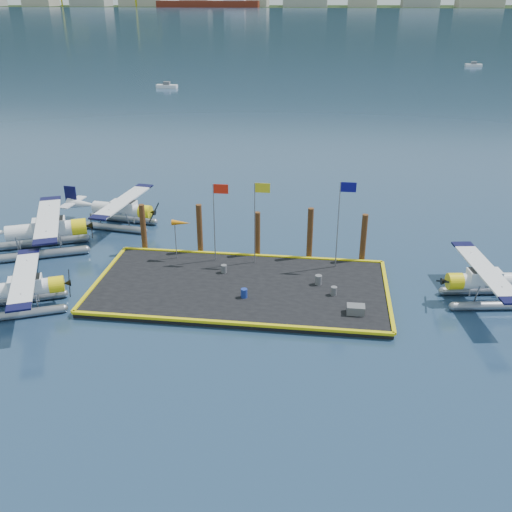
{
  "coord_description": "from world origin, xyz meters",
  "views": [
    {
      "loc": [
        5.5,
        -34.5,
        18.75
      ],
      "look_at": [
        0.83,
        2.0,
        1.76
      ],
      "focal_mm": 40.0,
      "sensor_mm": 36.0,
      "label": 1
    }
  ],
  "objects_px": {
    "seaplane_c": "(120,211)",
    "crate": "(356,309)",
    "piling_3": "(310,235)",
    "flagpole_yellow": "(257,211)",
    "drum_4": "(318,280)",
    "seaplane_d": "(489,283)",
    "windsock": "(181,224)",
    "piling_1": "(200,230)",
    "piling_2": "(257,236)",
    "drum_5": "(224,269)",
    "flagpole_red": "(217,211)",
    "flagpole_blue": "(342,212)",
    "drum_2": "(334,291)",
    "piling_4": "(363,240)",
    "drum_3": "(244,293)",
    "piling_0": "(143,229)",
    "seaplane_a": "(21,291)",
    "seaplane_b": "(44,232)"
  },
  "relations": [
    {
      "from": "drum_3",
      "to": "crate",
      "type": "bearing_deg",
      "value": -9.31
    },
    {
      "from": "seaplane_a",
      "to": "drum_3",
      "type": "xyz_separation_m",
      "value": [
        14.1,
        2.77,
        -0.67
      ]
    },
    {
      "from": "drum_5",
      "to": "crate",
      "type": "height_order",
      "value": "drum_5"
    },
    {
      "from": "drum_4",
      "to": "flagpole_blue",
      "type": "height_order",
      "value": "flagpole_blue"
    },
    {
      "from": "seaplane_d",
      "to": "drum_2",
      "type": "bearing_deg",
      "value": 86.95
    },
    {
      "from": "piling_3",
      "to": "flagpole_yellow",
      "type": "bearing_deg",
      "value": -157.15
    },
    {
      "from": "flagpole_yellow",
      "to": "crate",
      "type": "bearing_deg",
      "value": -43.27
    },
    {
      "from": "drum_5",
      "to": "windsock",
      "type": "height_order",
      "value": "windsock"
    },
    {
      "from": "seaplane_d",
      "to": "piling_3",
      "type": "height_order",
      "value": "piling_3"
    },
    {
      "from": "crate",
      "to": "piling_0",
      "type": "distance_m",
      "value": 18.3
    },
    {
      "from": "seaplane_a",
      "to": "seaplane_d",
      "type": "bearing_deg",
      "value": 75.92
    },
    {
      "from": "flagpole_red",
      "to": "flagpole_blue",
      "type": "xyz_separation_m",
      "value": [
        8.99,
        -0.0,
        0.29
      ]
    },
    {
      "from": "seaplane_b",
      "to": "drum_3",
      "type": "distance_m",
      "value": 17.93
    },
    {
      "from": "drum_3",
      "to": "piling_4",
      "type": "bearing_deg",
      "value": 41.45
    },
    {
      "from": "seaplane_a",
      "to": "piling_3",
      "type": "xyz_separation_m",
      "value": [
        18.1,
        9.84,
        0.77
      ]
    },
    {
      "from": "piling_3",
      "to": "drum_3",
      "type": "bearing_deg",
      "value": -119.51
    },
    {
      "from": "seaplane_d",
      "to": "piling_2",
      "type": "bearing_deg",
      "value": 63.93
    },
    {
      "from": "flagpole_red",
      "to": "piling_2",
      "type": "bearing_deg",
      "value": 29.8
    },
    {
      "from": "drum_2",
      "to": "seaplane_a",
      "type": "bearing_deg",
      "value": -169.03
    },
    {
      "from": "seaplane_c",
      "to": "piling_2",
      "type": "bearing_deg",
      "value": 75.76
    },
    {
      "from": "drum_2",
      "to": "drum_5",
      "type": "distance_m",
      "value": 8.24
    },
    {
      "from": "seaplane_a",
      "to": "drum_4",
      "type": "relative_size",
      "value": 12.81
    },
    {
      "from": "flagpole_yellow",
      "to": "piling_4",
      "type": "xyz_separation_m",
      "value": [
        7.8,
        1.6,
        -2.51
      ]
    },
    {
      "from": "flagpole_red",
      "to": "piling_0",
      "type": "height_order",
      "value": "flagpole_red"
    },
    {
      "from": "seaplane_c",
      "to": "seaplane_d",
      "type": "xyz_separation_m",
      "value": [
        28.69,
        -9.96,
        -0.05
      ]
    },
    {
      "from": "drum_2",
      "to": "piling_2",
      "type": "relative_size",
      "value": 0.15
    },
    {
      "from": "windsock",
      "to": "piling_1",
      "type": "relative_size",
      "value": 0.74
    },
    {
      "from": "piling_2",
      "to": "piling_3",
      "type": "relative_size",
      "value": 0.88
    },
    {
      "from": "piling_2",
      "to": "crate",
      "type": "bearing_deg",
      "value": -48.62
    },
    {
      "from": "seaplane_b",
      "to": "flagpole_yellow",
      "type": "distance_m",
      "value": 17.27
    },
    {
      "from": "flagpole_red",
      "to": "piling_2",
      "type": "relative_size",
      "value": 1.58
    },
    {
      "from": "seaplane_a",
      "to": "seaplane_b",
      "type": "xyz_separation_m",
      "value": [
        -2.71,
        8.95,
        0.27
      ]
    },
    {
      "from": "drum_4",
      "to": "flagpole_red",
      "type": "distance_m",
      "value": 8.96
    },
    {
      "from": "drum_4",
      "to": "flagpole_yellow",
      "type": "xyz_separation_m",
      "value": [
        -4.63,
        2.97,
        3.77
      ]
    },
    {
      "from": "drum_4",
      "to": "piling_3",
      "type": "distance_m",
      "value": 4.85
    },
    {
      "from": "flagpole_red",
      "to": "flagpole_yellow",
      "type": "xyz_separation_m",
      "value": [
        3.0,
        0.0,
        0.12
      ]
    },
    {
      "from": "piling_1",
      "to": "piling_3",
      "type": "distance_m",
      "value": 8.5
    },
    {
      "from": "crate",
      "to": "windsock",
      "type": "xyz_separation_m",
      "value": [
        -12.8,
        6.66,
        2.55
      ]
    },
    {
      "from": "piling_3",
      "to": "drum_5",
      "type": "bearing_deg",
      "value": -148.99
    },
    {
      "from": "seaplane_d",
      "to": "windsock",
      "type": "bearing_deg",
      "value": 72.26
    },
    {
      "from": "flagpole_blue",
      "to": "piling_3",
      "type": "relative_size",
      "value": 1.51
    },
    {
      "from": "seaplane_c",
      "to": "drum_5",
      "type": "relative_size",
      "value": 15.99
    },
    {
      "from": "piling_1",
      "to": "piling_4",
      "type": "distance_m",
      "value": 12.5
    },
    {
      "from": "seaplane_b",
      "to": "drum_5",
      "type": "relative_size",
      "value": 17.55
    },
    {
      "from": "drum_2",
      "to": "piling_0",
      "type": "xyz_separation_m",
      "value": [
        -14.9,
        5.96,
        1.31
      ]
    },
    {
      "from": "seaplane_c",
      "to": "crate",
      "type": "height_order",
      "value": "seaplane_c"
    },
    {
      "from": "crate",
      "to": "piling_0",
      "type": "xyz_separation_m",
      "value": [
        -16.28,
        8.26,
        1.32
      ]
    },
    {
      "from": "drum_2",
      "to": "flagpole_yellow",
      "type": "distance_m",
      "value": 8.13
    },
    {
      "from": "flagpole_yellow",
      "to": "seaplane_b",
      "type": "bearing_deg",
      "value": 177.61
    },
    {
      "from": "crate",
      "to": "piling_2",
      "type": "height_order",
      "value": "piling_2"
    }
  ]
}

